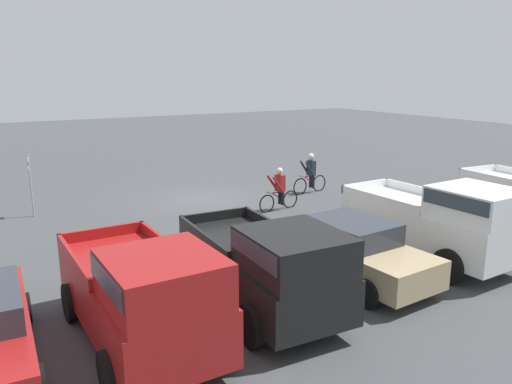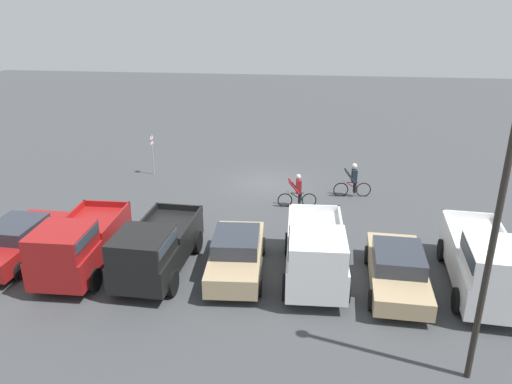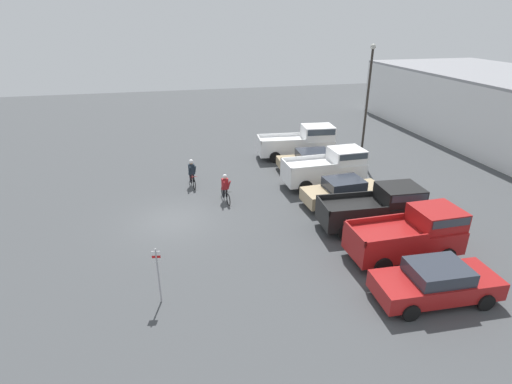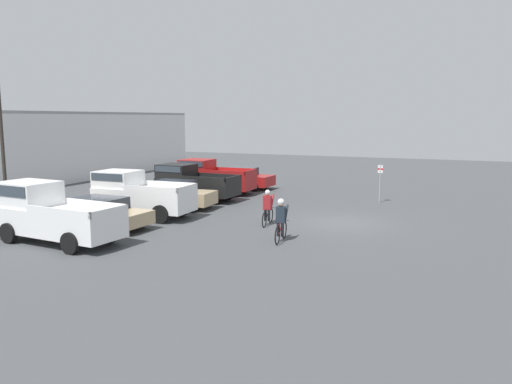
% 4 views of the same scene
% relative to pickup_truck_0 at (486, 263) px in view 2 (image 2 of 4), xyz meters
% --- Properties ---
extents(ground_plane, '(80.00, 80.00, 0.00)m').
position_rel_pickup_truck_0_xyz_m(ground_plane, '(8.20, -9.84, -1.20)').
color(ground_plane, '#424447').
extents(pickup_truck_0, '(2.50, 5.68, 2.35)m').
position_rel_pickup_truck_0_xyz_m(pickup_truck_0, '(0.00, 0.00, 0.00)').
color(pickup_truck_0, white).
rests_on(pickup_truck_0, ground_plane).
extents(sedan_0, '(2.16, 4.84, 1.39)m').
position_rel_pickup_truck_0_xyz_m(sedan_0, '(2.76, -0.17, -0.49)').
color(sedan_0, tan).
rests_on(sedan_0, ground_plane).
extents(pickup_truck_1, '(2.32, 5.03, 2.28)m').
position_rel_pickup_truck_0_xyz_m(pickup_truck_1, '(5.55, -0.16, -0.02)').
color(pickup_truck_1, white).
rests_on(pickup_truck_1, ground_plane).
extents(sedan_1, '(2.18, 4.64, 1.52)m').
position_rel_pickup_truck_0_xyz_m(sedan_1, '(8.36, -0.47, -0.44)').
color(sedan_1, tan).
rests_on(sedan_1, ground_plane).
extents(pickup_truck_2, '(2.33, 5.05, 2.12)m').
position_rel_pickup_truck_0_xyz_m(pickup_truck_2, '(11.18, 0.07, -0.10)').
color(pickup_truck_2, black).
rests_on(pickup_truck_2, ground_plane).
extents(pickup_truck_3, '(2.24, 4.89, 2.20)m').
position_rel_pickup_truck_0_xyz_m(pickup_truck_3, '(13.95, 0.19, -0.07)').
color(pickup_truck_3, maroon).
rests_on(pickup_truck_3, ground_plane).
extents(sedan_2, '(2.15, 4.66, 1.47)m').
position_rel_pickup_truck_0_xyz_m(sedan_2, '(16.76, -0.58, -0.46)').
color(sedan_2, maroon).
rests_on(sedan_2, ground_plane).
extents(cyclist_0, '(1.85, 0.51, 1.66)m').
position_rel_pickup_truck_0_xyz_m(cyclist_0, '(6.43, -6.81, -0.38)').
color(cyclist_0, black).
rests_on(cyclist_0, ground_plane).
extents(cyclist_1, '(1.87, 0.50, 1.76)m').
position_rel_pickup_truck_0_xyz_m(cyclist_1, '(3.75, -8.47, -0.31)').
color(cyclist_1, black).
rests_on(cyclist_1, ground_plane).
extents(fire_lane_sign, '(0.08, 0.30, 2.30)m').
position_rel_pickup_truck_0_xyz_m(fire_lane_sign, '(14.65, -10.53, 0.19)').
color(fire_lane_sign, '#9E9EA3').
rests_on(fire_lane_sign, ground_plane).
extents(lamppost, '(0.36, 0.36, 8.06)m').
position_rel_pickup_truck_0_xyz_m(lamppost, '(1.49, 4.10, 3.44)').
color(lamppost, '#2D2823').
rests_on(lamppost, ground_plane).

